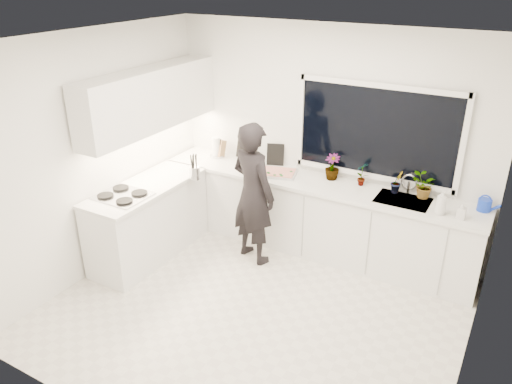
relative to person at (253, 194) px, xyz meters
The scene contains 25 objects.
floor 1.36m from the person, 59.41° to the right, with size 4.00×3.50×0.02m, color beige.
wall_back 1.13m from the person, 58.26° to the left, with size 4.00×0.02×2.70m, color white.
wall_left 1.80m from the person, 148.66° to the right, with size 0.02×3.50×2.70m, color white.
wall_right 2.74m from the person, 19.50° to the right, with size 0.02×3.50×2.70m, color white.
ceiling 2.13m from the person, 59.41° to the right, with size 4.00×3.50×0.02m, color white.
window 1.56m from the person, 36.08° to the left, with size 1.80×0.02×1.00m, color black.
base_cabinets_back 0.87m from the person, 45.95° to the left, with size 3.92×0.58×0.88m, color white.
base_cabinets_left 1.33m from the person, 154.20° to the right, with size 0.58×1.60×0.88m, color white.
countertop_back 0.76m from the person, 45.43° to the left, with size 3.94×0.62×0.04m, color silver.
countertop_left 1.26m from the person, 154.20° to the right, with size 0.62×1.60×0.04m, color silver.
upper_cabinets 1.62m from the person, behind, with size 0.34×2.10×0.70m, color white.
sink 1.67m from the person, 19.17° to the left, with size 0.58×0.42×0.14m, color silver.
faucet 1.76m from the person, 25.36° to the left, with size 0.03×0.03×0.22m, color silver.
stovetop 1.47m from the person, 142.14° to the right, with size 0.56×0.48×0.03m, color black.
person is the anchor object (origin of this frame).
pizza_tray 0.53m from the person, 85.81° to the left, with size 0.47×0.35×0.03m, color #B2B3B7.
pizza 0.53m from the person, 85.81° to the left, with size 0.43×0.31×0.01m, color red.
watering_can 2.49m from the person, 16.60° to the left, with size 0.14×0.14×0.13m, color #1435BF.
paper_towel_roll 1.16m from the person, 145.29° to the left, with size 0.11×0.11×0.26m, color white.
knife_block 1.16m from the person, 142.94° to the left, with size 0.13×0.10×0.22m, color brown.
utensil_crock 0.77m from the person, behind, with size 0.13×0.13×0.16m, color silver.
picture_frame_large 0.83m from the person, 99.01° to the left, with size 0.22×0.02×0.28m, color black.
picture_frame_small 1.01m from the person, 126.94° to the left, with size 0.25×0.02×0.30m, color black.
herb_plants 1.50m from the person, 28.45° to the left, with size 1.31×0.28×0.31m.
soap_bottles 2.10m from the person, 11.01° to the left, with size 0.31×0.13×0.28m.
Camera 1 is at (2.09, -3.63, 3.28)m, focal length 35.00 mm.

